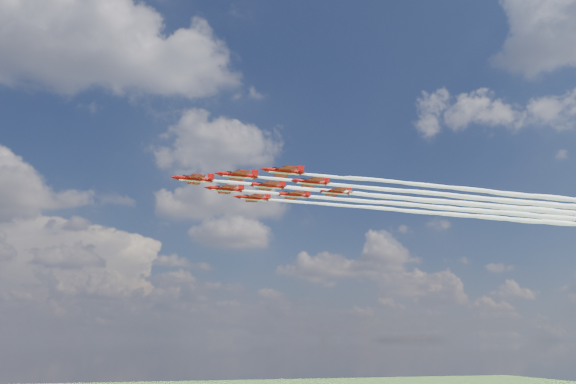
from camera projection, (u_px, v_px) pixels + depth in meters
name	position (u px, v px, depth m)	size (l,w,h in m)	color
jet_lead	(374.00, 195.00, 176.24)	(121.35, 12.98, 3.10)	#A10B08
jet_row2_port	(417.00, 192.00, 172.52)	(121.35, 12.98, 3.10)	#A10B08
jet_row2_starb	(392.00, 203.00, 186.69)	(121.35, 12.98, 3.10)	#A10B08
jet_row3_port	(462.00, 189.00, 168.80)	(121.35, 12.98, 3.10)	#A10B08
jet_row3_centre	(433.00, 201.00, 182.97)	(121.35, 12.98, 3.10)	#A10B08
jet_row3_starb	(409.00, 211.00, 197.14)	(121.35, 12.98, 3.10)	#A10B08
jet_row4_port	(476.00, 198.00, 179.25)	(121.35, 12.98, 3.10)	#A10B08
jet_row4_starb	(448.00, 208.00, 193.42)	(121.35, 12.98, 3.10)	#A10B08
jet_tail	(489.00, 206.00, 189.70)	(121.35, 12.98, 3.10)	#A10B08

